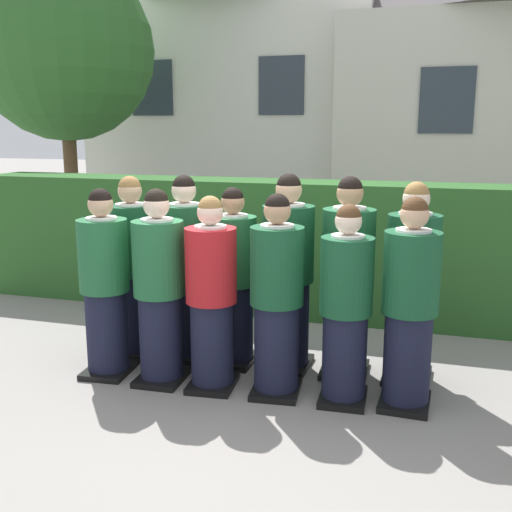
{
  "coord_description": "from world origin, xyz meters",
  "views": [
    {
      "loc": [
        1.42,
        -4.42,
        2.09
      ],
      "look_at": [
        0.0,
        0.27,
        1.05
      ],
      "focal_mm": 42.94,
      "sensor_mm": 36.0,
      "label": 1
    }
  ],
  "objects_px": {
    "student_rear_row_3": "(288,277)",
    "student_front_row_3": "(277,301)",
    "student_rear_row_0": "(133,271)",
    "student_rear_row_1": "(186,272)",
    "student_front_row_0": "(105,288)",
    "student_rear_row_2": "(233,281)",
    "student_front_row_1": "(159,292)",
    "student_rear_row_5": "(411,288)",
    "student_in_red_blazer": "(211,299)",
    "student_rear_row_4": "(347,282)",
    "student_front_row_4": "(346,310)",
    "student_front_row_5": "(409,309)"
  },
  "relations": [
    {
      "from": "student_rear_row_3",
      "to": "student_front_row_3",
      "type": "bearing_deg",
      "value": -85.13
    },
    {
      "from": "student_rear_row_0",
      "to": "student_rear_row_1",
      "type": "bearing_deg",
      "value": 6.86
    },
    {
      "from": "student_front_row_0",
      "to": "student_rear_row_2",
      "type": "xyz_separation_m",
      "value": [
        0.96,
        0.54,
        -0.01
      ]
    },
    {
      "from": "student_front_row_1",
      "to": "student_front_row_0",
      "type": "bearing_deg",
      "value": 178.79
    },
    {
      "from": "student_rear_row_0",
      "to": "student_rear_row_5",
      "type": "bearing_deg",
      "value": 2.51
    },
    {
      "from": "student_in_red_blazer",
      "to": "student_rear_row_3",
      "type": "xyz_separation_m",
      "value": [
        0.48,
        0.58,
        0.07
      ]
    },
    {
      "from": "student_front_row_0",
      "to": "student_rear_row_5",
      "type": "distance_m",
      "value": 2.55
    },
    {
      "from": "student_front_row_3",
      "to": "student_front_row_0",
      "type": "bearing_deg",
      "value": -178.67
    },
    {
      "from": "student_front_row_0",
      "to": "student_rear_row_2",
      "type": "bearing_deg",
      "value": 29.58
    },
    {
      "from": "student_front_row_3",
      "to": "student_rear_row_0",
      "type": "bearing_deg",
      "value": 162.47
    },
    {
      "from": "student_rear_row_4",
      "to": "student_front_row_4",
      "type": "bearing_deg",
      "value": -82.45
    },
    {
      "from": "student_front_row_1",
      "to": "student_rear_row_0",
      "type": "bearing_deg",
      "value": 134.64
    },
    {
      "from": "student_front_row_4",
      "to": "student_rear_row_3",
      "type": "relative_size",
      "value": 0.9
    },
    {
      "from": "student_rear_row_1",
      "to": "student_rear_row_2",
      "type": "xyz_separation_m",
      "value": [
        0.46,
        -0.02,
        -0.05
      ]
    },
    {
      "from": "student_rear_row_1",
      "to": "student_rear_row_4",
      "type": "distance_m",
      "value": 1.46
    },
    {
      "from": "student_rear_row_0",
      "to": "student_front_row_5",
      "type": "bearing_deg",
      "value": -9.24
    },
    {
      "from": "student_rear_row_1",
      "to": "student_rear_row_2",
      "type": "height_order",
      "value": "student_rear_row_1"
    },
    {
      "from": "student_front_row_4",
      "to": "student_front_row_5",
      "type": "distance_m",
      "value": 0.47
    },
    {
      "from": "student_rear_row_0",
      "to": "student_rear_row_2",
      "type": "bearing_deg",
      "value": 2.29
    },
    {
      "from": "student_rear_row_3",
      "to": "student_rear_row_5",
      "type": "distance_m",
      "value": 1.04
    },
    {
      "from": "student_front_row_0",
      "to": "student_front_row_1",
      "type": "distance_m",
      "value": 0.51
    },
    {
      "from": "student_rear_row_5",
      "to": "student_rear_row_1",
      "type": "bearing_deg",
      "value": -178.59
    },
    {
      "from": "student_in_red_blazer",
      "to": "student_rear_row_0",
      "type": "height_order",
      "value": "student_rear_row_0"
    },
    {
      "from": "student_front_row_4",
      "to": "student_front_row_5",
      "type": "bearing_deg",
      "value": 6.76
    },
    {
      "from": "student_in_red_blazer",
      "to": "student_rear_row_0",
      "type": "bearing_deg",
      "value": 152.08
    },
    {
      "from": "student_rear_row_5",
      "to": "student_front_row_1",
      "type": "bearing_deg",
      "value": -162.41
    },
    {
      "from": "student_front_row_0",
      "to": "student_rear_row_3",
      "type": "bearing_deg",
      "value": 21.95
    },
    {
      "from": "student_rear_row_4",
      "to": "student_rear_row_0",
      "type": "bearing_deg",
      "value": -177.41
    },
    {
      "from": "student_front_row_3",
      "to": "student_front_row_4",
      "type": "distance_m",
      "value": 0.54
    },
    {
      "from": "student_front_row_3",
      "to": "student_front_row_5",
      "type": "distance_m",
      "value": 1.0
    },
    {
      "from": "student_front_row_3",
      "to": "student_rear_row_4",
      "type": "distance_m",
      "value": 0.73
    },
    {
      "from": "student_front_row_3",
      "to": "student_front_row_5",
      "type": "relative_size",
      "value": 1.0
    },
    {
      "from": "student_front_row_4",
      "to": "student_rear_row_3",
      "type": "xyz_separation_m",
      "value": [
        -0.58,
        0.54,
        0.08
      ]
    },
    {
      "from": "student_in_red_blazer",
      "to": "student_front_row_4",
      "type": "relative_size",
      "value": 1.02
    },
    {
      "from": "student_rear_row_1",
      "to": "student_in_red_blazer",
      "type": "bearing_deg",
      "value": -50.82
    },
    {
      "from": "student_front_row_4",
      "to": "student_rear_row_5",
      "type": "bearing_deg",
      "value": 51.5
    },
    {
      "from": "student_front_row_1",
      "to": "student_front_row_4",
      "type": "height_order",
      "value": "student_front_row_1"
    },
    {
      "from": "student_rear_row_0",
      "to": "student_rear_row_1",
      "type": "height_order",
      "value": "student_rear_row_1"
    },
    {
      "from": "student_front_row_3",
      "to": "student_front_row_4",
      "type": "height_order",
      "value": "student_front_row_3"
    },
    {
      "from": "student_front_row_0",
      "to": "student_front_row_4",
      "type": "bearing_deg",
      "value": 1.26
    },
    {
      "from": "student_in_red_blazer",
      "to": "student_rear_row_4",
      "type": "relative_size",
      "value": 0.92
    },
    {
      "from": "student_front_row_1",
      "to": "student_rear_row_0",
      "type": "xyz_separation_m",
      "value": [
        -0.51,
        0.52,
        0.02
      ]
    },
    {
      "from": "student_rear_row_1",
      "to": "student_front_row_1",
      "type": "bearing_deg",
      "value": -88.8
    },
    {
      "from": "student_front_row_4",
      "to": "student_front_row_5",
      "type": "xyz_separation_m",
      "value": [
        0.46,
        0.06,
        0.03
      ]
    },
    {
      "from": "student_front_row_5",
      "to": "student_rear_row_5",
      "type": "relative_size",
      "value": 0.96
    },
    {
      "from": "student_front_row_1",
      "to": "student_rear_row_0",
      "type": "relative_size",
      "value": 0.97
    },
    {
      "from": "student_front_row_3",
      "to": "student_rear_row_3",
      "type": "bearing_deg",
      "value": 94.87
    },
    {
      "from": "student_front_row_0",
      "to": "student_front_row_1",
      "type": "height_order",
      "value": "student_front_row_1"
    },
    {
      "from": "student_rear_row_2",
      "to": "student_rear_row_3",
      "type": "xyz_separation_m",
      "value": [
        0.48,
        0.04,
        0.06
      ]
    },
    {
      "from": "student_rear_row_1",
      "to": "student_rear_row_5",
      "type": "xyz_separation_m",
      "value": [
        1.98,
        0.05,
        -0.01
      ]
    }
  ]
}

